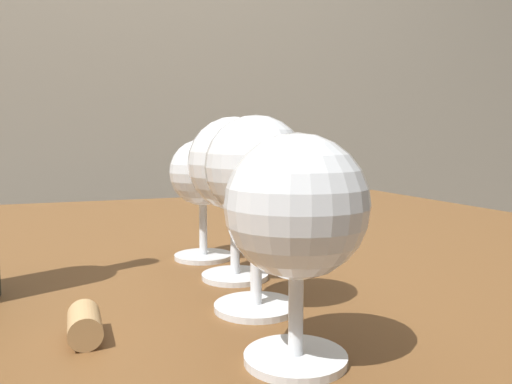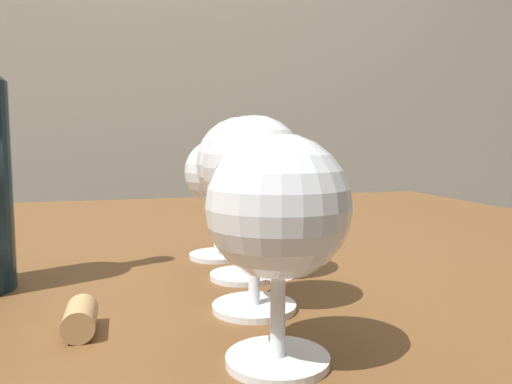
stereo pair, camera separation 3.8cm
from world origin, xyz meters
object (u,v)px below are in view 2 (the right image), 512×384
wine_glass_cabernet (219,176)px  cork (83,318)px  wine_glass_chardonnay (281,210)px  wine_glass_merlot (256,171)px  wine_glass_pinot (244,167)px

wine_glass_cabernet → cork: (-0.13, -0.20, -0.08)m
wine_glass_chardonnay → wine_glass_merlot: size_ratio=0.90×
wine_glass_merlot → cork: size_ratio=3.62×
wine_glass_merlot → wine_glass_cabernet: size_ratio=1.13×
wine_glass_pinot → wine_glass_chardonnay: bearing=-97.0°
wine_glass_cabernet → cork: 0.25m
wine_glass_merlot → cork: wine_glass_merlot is taller
wine_glass_chardonnay → cork: size_ratio=3.27×
wine_glass_cabernet → cork: size_ratio=3.20×
cork → wine_glass_cabernet: bearing=56.2°
wine_glass_chardonnay → wine_glass_merlot: bearing=83.7°
wine_glass_chardonnay → wine_glass_merlot: wine_glass_merlot is taller
wine_glass_chardonnay → wine_glass_cabernet: bearing=86.9°
wine_glass_merlot → cork: bearing=-172.7°
wine_glass_pinot → wine_glass_cabernet: (-0.01, 0.09, -0.01)m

